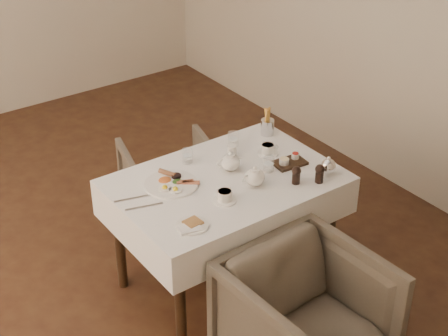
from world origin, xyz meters
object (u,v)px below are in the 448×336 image
table (226,196)px  armchair_near (307,319)px  breakfast_plate (171,183)px  armchair_far (171,183)px  teapot_centre (230,161)px

table → armchair_near: bearing=-95.0°
breakfast_plate → armchair_far: bearing=60.9°
table → armchair_far: (0.11, 0.80, -0.35)m
armchair_near → armchair_far: (0.18, 1.62, -0.06)m
armchair_near → breakfast_plate: size_ratio=2.47×
breakfast_plate → teapot_centre: (0.37, -0.07, 0.05)m
table → breakfast_plate: breakfast_plate is taller
table → breakfast_plate: 0.34m
table → breakfast_plate: bearing=155.3°
armchair_far → breakfast_plate: breakfast_plate is taller
armchair_near → breakfast_plate: 1.06m
table → teapot_centre: 0.21m
breakfast_plate → teapot_centre: size_ratio=1.94×
breakfast_plate → teapot_centre: 0.38m
armchair_far → teapot_centre: size_ratio=4.00×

